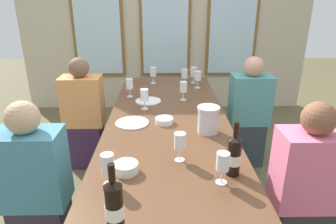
{
  "coord_description": "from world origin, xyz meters",
  "views": [
    {
      "loc": [
        -0.04,
        -2.15,
        1.65
      ],
      "look_at": [
        0.0,
        0.03,
        0.79
      ],
      "focal_mm": 32.21,
      "sensor_mm": 36.0,
      "label": 1
    }
  ],
  "objects_px": {
    "white_plate_0": "(148,101)",
    "white_plate_1": "(132,123)",
    "dining_table": "(168,127)",
    "wine_glass_6": "(129,84)",
    "seated_person_3": "(249,115)",
    "wine_bottle_0": "(234,155)",
    "wine_glass_8": "(198,76)",
    "metal_pitcher": "(208,119)",
    "seated_person_0": "(37,192)",
    "tasting_bowl_1": "(164,121)",
    "seated_person_2": "(84,117)",
    "tasting_bowl_0": "(126,168)",
    "wine_glass_0": "(223,163)",
    "wine_glass_4": "(180,142)",
    "wine_glass_5": "(108,164)",
    "wine_glass_3": "(194,72)",
    "wine_glass_1": "(153,72)",
    "wine_glass_7": "(185,74)",
    "wine_glass_9": "(184,88)",
    "wine_glass_2": "(144,95)",
    "seated_person_1": "(304,193)"
  },
  "relations": [
    {
      "from": "wine_glass_5",
      "to": "wine_glass_8",
      "type": "xyz_separation_m",
      "value": [
        0.64,
        1.69,
        0.0
      ]
    },
    {
      "from": "wine_bottle_0",
      "to": "wine_glass_8",
      "type": "xyz_separation_m",
      "value": [
        -0.01,
        1.6,
        0.01
      ]
    },
    {
      "from": "wine_bottle_0",
      "to": "wine_glass_0",
      "type": "bearing_deg",
      "value": -131.93
    },
    {
      "from": "dining_table",
      "to": "wine_glass_8",
      "type": "bearing_deg",
      "value": 69.12
    },
    {
      "from": "tasting_bowl_1",
      "to": "wine_glass_7",
      "type": "bearing_deg",
      "value": 77.68
    },
    {
      "from": "dining_table",
      "to": "white_plate_1",
      "type": "relative_size",
      "value": 10.05
    },
    {
      "from": "white_plate_1",
      "to": "wine_bottle_0",
      "type": "height_order",
      "value": "wine_bottle_0"
    },
    {
      "from": "white_plate_0",
      "to": "white_plate_1",
      "type": "distance_m",
      "value": 0.5
    },
    {
      "from": "wine_glass_3",
      "to": "seated_person_3",
      "type": "distance_m",
      "value": 0.75
    },
    {
      "from": "white_plate_0",
      "to": "wine_glass_5",
      "type": "distance_m",
      "value": 1.28
    },
    {
      "from": "wine_bottle_0",
      "to": "wine_glass_6",
      "type": "distance_m",
      "value": 1.49
    },
    {
      "from": "wine_glass_7",
      "to": "seated_person_2",
      "type": "height_order",
      "value": "seated_person_2"
    },
    {
      "from": "wine_glass_0",
      "to": "wine_glass_2",
      "type": "relative_size",
      "value": 1.0
    },
    {
      "from": "white_plate_1",
      "to": "seated_person_0",
      "type": "bearing_deg",
      "value": -135.04
    },
    {
      "from": "metal_pitcher",
      "to": "seated_person_3",
      "type": "relative_size",
      "value": 0.17
    },
    {
      "from": "wine_glass_9",
      "to": "seated_person_0",
      "type": "bearing_deg",
      "value": -131.9
    },
    {
      "from": "dining_table",
      "to": "seated_person_3",
      "type": "height_order",
      "value": "seated_person_3"
    },
    {
      "from": "tasting_bowl_0",
      "to": "wine_glass_8",
      "type": "height_order",
      "value": "wine_glass_8"
    },
    {
      "from": "wine_glass_6",
      "to": "seated_person_2",
      "type": "xyz_separation_m",
      "value": [
        -0.46,
        0.02,
        -0.34
      ]
    },
    {
      "from": "wine_glass_6",
      "to": "wine_glass_9",
      "type": "distance_m",
      "value": 0.51
    },
    {
      "from": "metal_pitcher",
      "to": "wine_glass_5",
      "type": "height_order",
      "value": "metal_pitcher"
    },
    {
      "from": "dining_table",
      "to": "wine_glass_0",
      "type": "relative_size",
      "value": 14.46
    },
    {
      "from": "tasting_bowl_1",
      "to": "seated_person_2",
      "type": "distance_m",
      "value": 1.05
    },
    {
      "from": "wine_glass_8",
      "to": "metal_pitcher",
      "type": "bearing_deg",
      "value": -92.45
    },
    {
      "from": "wine_glass_1",
      "to": "seated_person_3",
      "type": "distance_m",
      "value": 1.1
    },
    {
      "from": "dining_table",
      "to": "wine_glass_6",
      "type": "xyz_separation_m",
      "value": [
        -0.35,
        0.56,
        0.19
      ]
    },
    {
      "from": "tasting_bowl_0",
      "to": "wine_glass_3",
      "type": "xyz_separation_m",
      "value": [
        0.54,
        1.76,
        0.09
      ]
    },
    {
      "from": "white_plate_1",
      "to": "wine_glass_2",
      "type": "relative_size",
      "value": 1.44
    },
    {
      "from": "dining_table",
      "to": "white_plate_1",
      "type": "bearing_deg",
      "value": -164.87
    },
    {
      "from": "wine_glass_7",
      "to": "wine_glass_8",
      "type": "relative_size",
      "value": 1.0
    },
    {
      "from": "tasting_bowl_0",
      "to": "wine_glass_5",
      "type": "height_order",
      "value": "wine_glass_5"
    },
    {
      "from": "wine_glass_3",
      "to": "wine_glass_8",
      "type": "xyz_separation_m",
      "value": [
        0.03,
        -0.19,
        0.0
      ]
    },
    {
      "from": "metal_pitcher",
      "to": "seated_person_0",
      "type": "height_order",
      "value": "seated_person_0"
    },
    {
      "from": "wine_glass_3",
      "to": "wine_glass_4",
      "type": "relative_size",
      "value": 1.0
    },
    {
      "from": "tasting_bowl_1",
      "to": "seated_person_3",
      "type": "bearing_deg",
      "value": 38.58
    },
    {
      "from": "wine_glass_2",
      "to": "wine_glass_7",
      "type": "height_order",
      "value": "same"
    },
    {
      "from": "wine_glass_1",
      "to": "wine_glass_4",
      "type": "distance_m",
      "value": 1.65
    },
    {
      "from": "metal_pitcher",
      "to": "wine_bottle_0",
      "type": "xyz_separation_m",
      "value": [
        0.06,
        -0.53,
        0.02
      ]
    },
    {
      "from": "wine_glass_3",
      "to": "white_plate_1",
      "type": "bearing_deg",
      "value": -117.24
    },
    {
      "from": "white_plate_0",
      "to": "metal_pitcher",
      "type": "relative_size",
      "value": 1.22
    },
    {
      "from": "wine_glass_4",
      "to": "wine_glass_5",
      "type": "distance_m",
      "value": 0.44
    },
    {
      "from": "seated_person_1",
      "to": "wine_glass_4",
      "type": "bearing_deg",
      "value": 177.12
    },
    {
      "from": "wine_glass_7",
      "to": "seated_person_3",
      "type": "bearing_deg",
      "value": -28.55
    },
    {
      "from": "wine_glass_7",
      "to": "seated_person_3",
      "type": "distance_m",
      "value": 0.78
    },
    {
      "from": "white_plate_1",
      "to": "wine_glass_0",
      "type": "distance_m",
      "value": 0.94
    },
    {
      "from": "wine_bottle_0",
      "to": "wine_glass_8",
      "type": "bearing_deg",
      "value": 90.53
    },
    {
      "from": "white_plate_1",
      "to": "metal_pitcher",
      "type": "relative_size",
      "value": 1.32
    },
    {
      "from": "tasting_bowl_0",
      "to": "wine_glass_6",
      "type": "distance_m",
      "value": 1.31
    },
    {
      "from": "white_plate_1",
      "to": "seated_person_2",
      "type": "bearing_deg",
      "value": 129.36
    },
    {
      "from": "wine_glass_0",
      "to": "wine_glass_9",
      "type": "height_order",
      "value": "same"
    }
  ]
}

